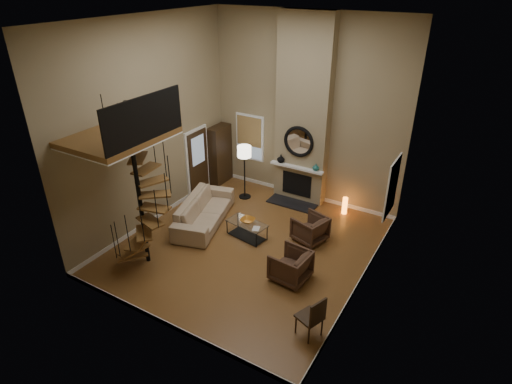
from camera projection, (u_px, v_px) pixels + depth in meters
The scene contains 33 objects.
ground at pixel (248, 246), 11.07m from camera, with size 6.00×6.50×0.01m, color olive.
back_wall at pixel (306, 111), 12.26m from camera, with size 6.00×0.02×5.50m, color #90805D.
front_wall at pixel (149, 208), 7.31m from camera, with size 6.00×0.02×5.50m, color #90805D.
left_wall at pixel (150, 126), 11.14m from camera, with size 0.02×6.50×5.50m, color #90805D.
right_wall at pixel (375, 176), 8.44m from camera, with size 0.02×6.50×5.50m, color #90805D.
ceiling at pixel (246, 20), 8.51m from camera, with size 6.00×6.50×0.01m, color silver.
baseboard_back at pixel (301, 193), 13.51m from camera, with size 6.00×0.02×0.12m, color white.
baseboard_front at pixel (165, 323), 8.57m from camera, with size 6.00×0.02×0.12m, color white.
baseboard_left at pixel (161, 214), 12.38m from camera, with size 0.02×6.50×0.12m, color white.
baseboard_right at pixel (359, 282), 9.69m from camera, with size 0.02×6.50×0.12m, color white.
chimney_breast at pixel (303, 113), 12.12m from camera, with size 1.60×0.38×5.50m, color #8B7B5A.
hearth at pixel (292, 203), 13.02m from camera, with size 1.50×0.60×0.04m, color black.
firebox at pixel (297, 184), 12.99m from camera, with size 0.95×0.02×0.72m, color black.
mantel at pixel (296, 167), 12.65m from camera, with size 1.70×0.18×0.06m, color white.
mirror_frame at pixel (299, 142), 12.32m from camera, with size 0.94×0.94×0.10m, color black.
mirror_disc at pixel (299, 142), 12.33m from camera, with size 0.80×0.80×0.01m, color white.
vase_left at pixel (281, 159), 12.86m from camera, with size 0.24×0.24×0.25m, color black.
vase_right at pixel (316, 167), 12.35m from camera, with size 0.20×0.20×0.21m, color #185752.
window_back at pixel (250, 137), 13.62m from camera, with size 1.02×0.06×1.52m.
window_right at pixel (392, 186), 10.50m from camera, with size 0.06×1.02×1.52m.
entry_door at pixel (198, 162), 13.28m from camera, with size 0.10×1.05×2.16m.
loft at pixel (122, 135), 9.11m from camera, with size 1.70×2.20×1.09m.
spiral_stair at pixel (140, 197), 9.67m from camera, with size 1.47×1.47×4.06m.
hutch at pixel (219, 155), 14.02m from camera, with size 0.42×0.89×1.98m, color #322010.
sofa at pixel (204, 210), 11.90m from camera, with size 2.55×1.00×0.75m, color tan.
armchair_near at pixel (312, 230), 11.09m from camera, with size 0.77×0.79×0.72m, color #492F21.
armchair_far at pixel (293, 267), 9.70m from camera, with size 0.80×0.83×0.75m, color #492F21.
coffee_table at pixel (247, 228), 11.28m from camera, with size 1.16×0.72×0.43m.
bowl at pixel (248, 220), 11.22m from camera, with size 0.38×0.38×0.09m, color orange.
book at pixel (255, 229), 10.93m from camera, with size 0.18×0.24×0.02m, color gray.
floor_lamp at pixel (244, 156), 12.78m from camera, with size 0.42×0.42×1.74m.
accent_lamp at pixel (345, 206), 12.42m from camera, with size 0.15×0.15×0.54m, color orange.
side_chair at pixel (313, 316), 8.09m from camera, with size 0.57×0.57×0.96m.
Camera 1 is at (4.82, -7.77, 6.39)m, focal length 29.73 mm.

